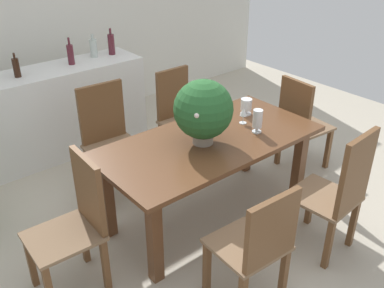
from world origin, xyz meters
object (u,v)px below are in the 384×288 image
object	(u,v)px
chair_near_right	(339,190)
crystal_vase_left	(258,120)
wine_bottle_dark	(70,54)
chair_far_right	(179,113)
chair_far_left	(108,134)
crystal_vase_center_near	(246,105)
chair_foot_end	(300,121)
wine_bottle_green	(16,67)
dining_table	(210,151)
wine_bottle_tall	(93,48)
chair_near_left	(258,244)
wine_bottle_amber	(111,44)
kitchen_counter	(53,113)
flower_centerpiece	(203,110)
chair_head_end	(77,220)
wine_glass	(243,113)

from	to	relation	value
chair_near_right	crystal_vase_left	xyz separation A→B (m)	(-0.04, 0.80, 0.29)
wine_bottle_dark	chair_near_right	bearing A→B (deg)	-76.97
chair_far_right	wine_bottle_dark	xyz separation A→B (m)	(-0.66, 0.98, 0.52)
chair_far_left	chair_far_right	world-z (taller)	chair_far_left
crystal_vase_center_near	chair_far_left	bearing A→B (deg)	141.25
chair_foot_end	wine_bottle_green	size ratio (longest dim) A/B	4.15
dining_table	wine_bottle_tall	size ratio (longest dim) A/B	7.36
chair_foot_end	chair_near_left	xyz separation A→B (m)	(-1.63, -0.94, -0.02)
chair_far_right	wine_bottle_amber	world-z (taller)	wine_bottle_amber
chair_near_left	kitchen_counter	xyz separation A→B (m)	(-0.11, 2.84, -0.05)
chair_far_right	crystal_vase_left	size ratio (longest dim) A/B	4.88
chair_foot_end	kitchen_counter	world-z (taller)	chair_foot_end
chair_near_right	wine_bottle_tall	bearing A→B (deg)	-86.96
chair_near_right	flower_centerpiece	world-z (taller)	flower_centerpiece
chair_far_left	wine_bottle_dark	bearing A→B (deg)	83.33
kitchen_counter	wine_bottle_green	distance (m)	0.64
crystal_vase_left	chair_head_end	bearing A→B (deg)	174.55
chair_head_end	flower_centerpiece	distance (m)	1.22
dining_table	kitchen_counter	bearing A→B (deg)	105.51
flower_centerpiece	chair_near_left	bearing A→B (deg)	-110.10
chair_foot_end	wine_bottle_dark	world-z (taller)	wine_bottle_dark
dining_table	wine_glass	bearing A→B (deg)	5.60
chair_far_left	wine_bottle_green	world-z (taller)	wine_bottle_green
dining_table	chair_far_right	size ratio (longest dim) A/B	1.87
chair_head_end	kitchen_counter	size ratio (longest dim) A/B	0.50
flower_centerpiece	wine_bottle_dark	world-z (taller)	flower_centerpiece
wine_bottle_amber	chair_near_left	bearing A→B (deg)	-103.40
crystal_vase_left	wine_bottle_green	xyz separation A→B (m)	(-1.20, 2.04, 0.18)
dining_table	chair_head_end	bearing A→B (deg)	-179.79
chair_near_left	crystal_vase_left	size ratio (longest dim) A/B	4.63
chair_far_left	dining_table	bearing A→B (deg)	-63.40
chair_near_left	crystal_vase_center_near	distance (m)	1.51
dining_table	flower_centerpiece	world-z (taller)	flower_centerpiece
crystal_vase_left	chair_near_left	bearing A→B (deg)	-135.88
crystal_vase_left	kitchen_counter	size ratio (longest dim) A/B	0.10
chair_head_end	flower_centerpiece	xyz separation A→B (m)	(1.12, -0.00, 0.49)
wine_glass	wine_bottle_dark	distance (m)	2.00
wine_glass	chair_foot_end	bearing A→B (deg)	-2.34
wine_bottle_dark	flower_centerpiece	bearing A→B (deg)	-85.28
chair_far_right	flower_centerpiece	size ratio (longest dim) A/B	1.89
chair_head_end	flower_centerpiece	size ratio (longest dim) A/B	1.91
wine_bottle_tall	dining_table	bearing A→B (deg)	-91.91
wine_bottle_dark	wine_bottle_green	size ratio (longest dim) A/B	1.19
chair_head_end	chair_far_right	xyz separation A→B (m)	(1.62, 0.94, -0.00)
chair_head_end	wine_bottle_tall	world-z (taller)	wine_bottle_tall
chair_foot_end	chair_far_right	size ratio (longest dim) A/B	1.00
chair_near_left	flower_centerpiece	bearing A→B (deg)	-106.93
dining_table	crystal_vase_left	xyz separation A→B (m)	(0.38, -0.16, 0.23)
kitchen_counter	wine_bottle_tall	size ratio (longest dim) A/B	7.97
chair_head_end	chair_near_left	size ratio (longest dim) A/B	1.07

